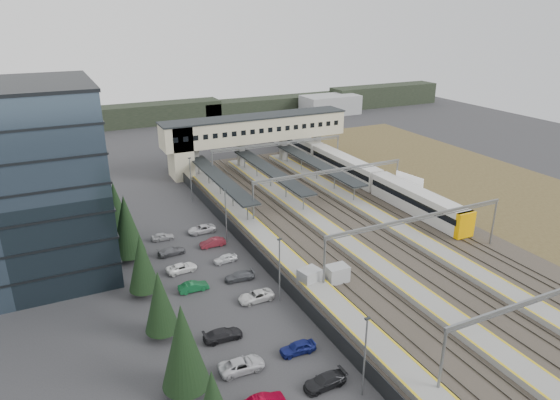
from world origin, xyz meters
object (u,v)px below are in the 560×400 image
train (346,167)px  billboard (409,184)px  relay_cabin_far (309,278)px  footbridge (244,132)px  relay_cabin_near (337,274)px

train → billboard: billboard is taller
relay_cabin_far → train: size_ratio=0.04×
footbridge → billboard: bearing=-58.9°
relay_cabin_near → relay_cabin_far: 3.62m
relay_cabin_near → relay_cabin_far: bearing=169.1°
relay_cabin_near → billboard: bearing=35.1°
train → billboard: bearing=-81.7°
relay_cabin_far → footbridge: footbridge is taller
relay_cabin_near → train: (23.67, 34.77, 1.12)m
relay_cabin_near → train: size_ratio=0.04×
footbridge → billboard: (18.70, -31.01, -4.50)m
train → billboard: 16.69m
relay_cabin_far → footbridge: size_ratio=0.07×
relay_cabin_near → footbridge: size_ratio=0.07×
billboard → train: bearing=98.3°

